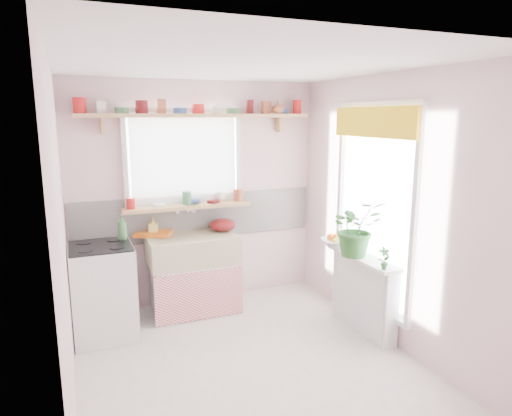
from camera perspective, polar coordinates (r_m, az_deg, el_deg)
name	(u,v)px	position (r m, az deg, el deg)	size (l,w,h in m)	color
room	(278,190)	(4.71, 2.78, 2.31)	(3.20, 3.20, 3.20)	silver
sink_unit	(193,273)	(5.07, -7.86, -8.06)	(0.95, 0.65, 1.11)	white
cooker	(103,291)	(4.71, -18.53, -9.78)	(0.58, 0.58, 0.93)	white
radiator_ledge	(363,292)	(4.73, 13.27, -10.20)	(0.22, 0.95, 0.78)	white
windowsill	(187,206)	(5.06, -8.60, 0.19)	(1.40, 0.22, 0.04)	tan
pine_shelf	(198,116)	(4.99, -7.21, 11.40)	(2.52, 0.24, 0.04)	tan
shelf_crockery	(197,108)	(4.99, -7.44, 12.25)	(2.47, 0.11, 0.12)	red
sill_crockery	(187,200)	(5.05, -8.63, 1.04)	(1.35, 0.11, 0.12)	red
dish_tray	(154,233)	(5.07, -12.69, -3.09)	(0.37, 0.28, 0.04)	orange
colander	(222,225)	(5.13, -4.23, -2.11)	(0.30, 0.30, 0.14)	maroon
jade_plant	(356,228)	(4.52, 12.40, -2.46)	(0.50, 0.43, 0.55)	#296026
fruit_bowl	(336,243)	(4.86, 9.91, -4.30)	(0.30, 0.30, 0.07)	silver
herb_pot	(384,258)	(4.22, 15.73, -6.08)	(0.11, 0.07, 0.21)	#235925
soap_bottle_sink	(153,226)	(5.05, -12.73, -2.21)	(0.09, 0.09, 0.20)	#FBED6F
sill_cup	(219,197)	(5.21, -4.60, 1.43)	(0.14, 0.14, 0.11)	white
sill_bowl	(192,201)	(5.13, -7.98, 0.93)	(0.20, 0.20, 0.06)	#3658B0
shelf_vase	(278,107)	(5.25, 2.75, 12.46)	(0.13, 0.13, 0.14)	#9B512F
cooker_bottle	(122,228)	(4.67, -16.40, -2.37)	(0.10, 0.10, 0.25)	#3B763E
fruit	(336,237)	(4.85, 9.96, -3.59)	(0.20, 0.14, 0.10)	orange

